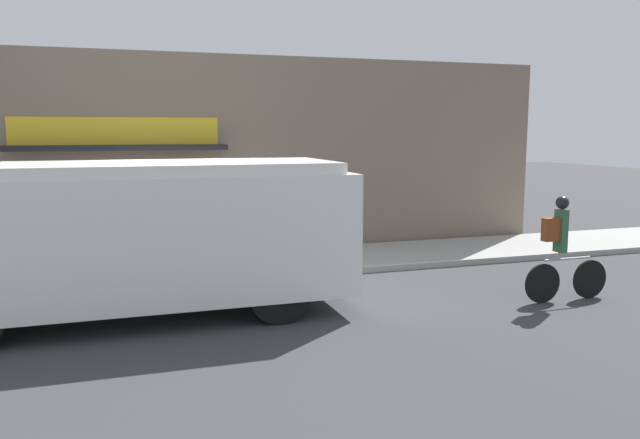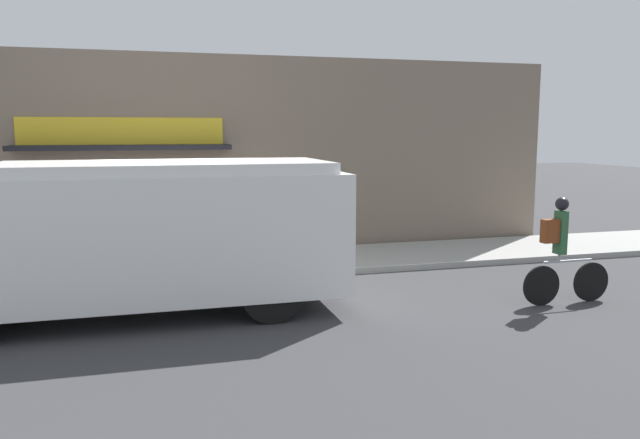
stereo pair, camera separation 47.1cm
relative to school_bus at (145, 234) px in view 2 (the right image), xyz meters
The scene contains 6 objects.
ground_plane 2.00m from the school_bus, 70.74° to the left, with size 70.00×70.00×0.00m, color #38383A.
sidewalk 2.97m from the school_bus, 78.82° to the left, with size 28.00×2.34×0.12m.
storefront 4.21m from the school_bus, 82.92° to the left, with size 17.46×0.88×4.26m.
school_bus is the anchor object (origin of this frame).
cyclist 6.31m from the school_bus, 11.29° to the right, with size 1.53×0.20×1.67m.
trash_bin 3.23m from the school_bus, 76.43° to the left, with size 0.62×0.62×0.92m.
Camera 2 is at (-0.48, -10.85, 2.67)m, focal length 35.00 mm.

